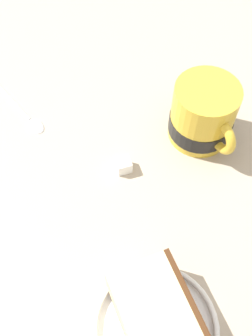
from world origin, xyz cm
name	(u,v)px	position (x,y,z in cm)	size (l,w,h in cm)	color
ground_plane	(119,243)	(0.00, 0.00, -1.02)	(122.90, 122.90, 2.04)	tan
small_plate	(155,327)	(-9.84, -3.68, 0.65)	(13.49, 13.49, 1.33)	white
cake_slice	(159,322)	(-9.74, -3.92, 3.19)	(13.22, 10.68, 4.90)	#472814
tea_mug	(203,116)	(15.26, -10.94, 3.95)	(10.37, 8.43, 8.61)	gold
teaspoon	(28,117)	(18.14, 12.76, 0.35)	(9.67, 8.44, 0.80)	silver
sugar_cube	(124,165)	(9.71, -0.59, 0.92)	(1.84, 1.84, 1.84)	white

